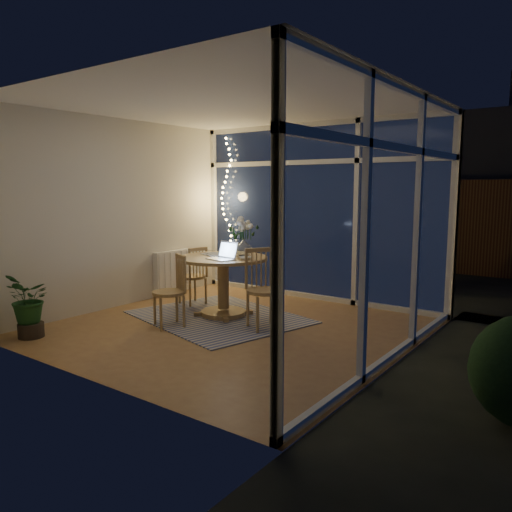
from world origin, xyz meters
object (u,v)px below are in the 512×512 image
object	(u,v)px
chair_right	(265,289)
chair_front	(169,291)
flower_vase	(244,248)
potted_plant	(29,304)
laptop	(221,250)
chair_left	(192,275)
dining_table	(223,286)

from	to	relation	value
chair_right	chair_front	world-z (taller)	chair_right
chair_right	flower_vase	bearing A→B (deg)	87.75
potted_plant	laptop	bearing A→B (deg)	53.88
chair_left	flower_vase	distance (m)	1.03
dining_table	potted_plant	xyz separation A→B (m)	(-1.15, -1.99, -0.01)
chair_left	potted_plant	distance (m)	2.26
dining_table	laptop	distance (m)	0.57
flower_vase	laptop	bearing A→B (deg)	-90.96
chair_left	potted_plant	world-z (taller)	chair_left
dining_table	flower_vase	world-z (taller)	flower_vase
chair_right	flower_vase	xyz separation A→B (m)	(-0.63, 0.42, 0.40)
dining_table	chair_front	world-z (taller)	chair_front
chair_left	laptop	bearing A→B (deg)	76.14
dining_table	flower_vase	xyz separation A→B (m)	(0.15, 0.24, 0.50)
chair_right	laptop	size ratio (longest dim) A/B	2.94
laptop	dining_table	bearing A→B (deg)	134.72
chair_front	potted_plant	bearing A→B (deg)	-100.69
laptop	potted_plant	size ratio (longest dim) A/B	0.43
chair_right	laptop	world-z (taller)	laptop
dining_table	potted_plant	distance (m)	2.30
chair_front	laptop	xyz separation A→B (m)	(0.34, 0.56, 0.46)
chair_front	potted_plant	distance (m)	1.54
potted_plant	flower_vase	bearing A→B (deg)	59.73
chair_right	flower_vase	distance (m)	0.86
chair_front	dining_table	bearing A→B (deg)	103.06
chair_right	chair_front	bearing A→B (deg)	152.70
laptop	chair_right	bearing A→B (deg)	14.50
laptop	flower_vase	size ratio (longest dim) A/B	1.56
dining_table	chair_left	size ratio (longest dim) A/B	1.35
chair_right	flower_vase	world-z (taller)	flower_vase
chair_right	potted_plant	bearing A→B (deg)	164.49
chair_left	dining_table	bearing A→B (deg)	85.52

